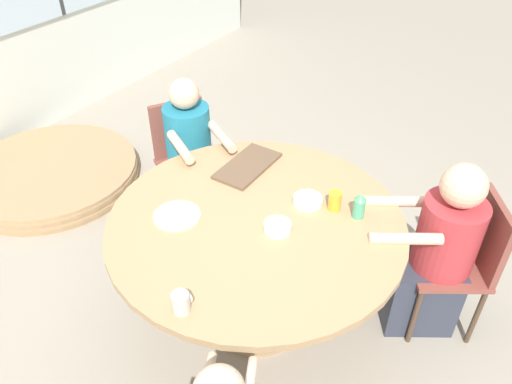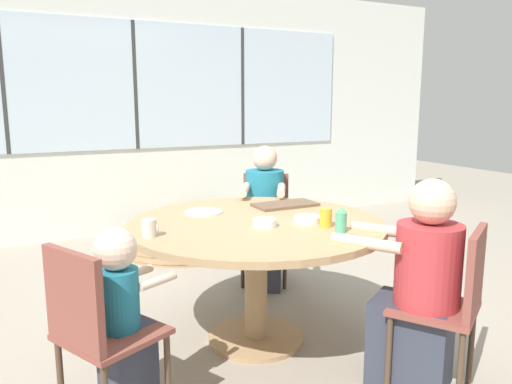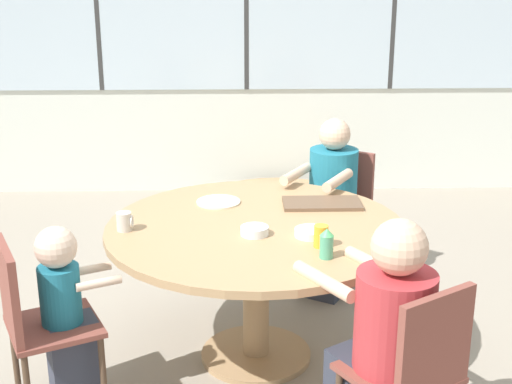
% 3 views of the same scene
% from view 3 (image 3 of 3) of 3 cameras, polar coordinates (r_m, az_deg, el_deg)
% --- Properties ---
extents(ground_plane, '(16.00, 16.00, 0.00)m').
position_cam_3_polar(ground_plane, '(4.02, 0.00, -13.01)').
color(ground_plane, gray).
extents(wall_back_with_windows, '(8.40, 0.08, 2.80)m').
position_cam_3_polar(wall_back_with_windows, '(6.48, -0.78, 12.32)').
color(wall_back_with_windows, silver).
rests_on(wall_back_with_windows, ground_plane).
extents(dining_table, '(1.56, 1.56, 0.77)m').
position_cam_3_polar(dining_table, '(3.73, 0.00, -4.54)').
color(dining_table, tan).
rests_on(dining_table, ground_plane).
extents(chair_for_woman_green_shirt, '(0.55, 0.55, 0.89)m').
position_cam_3_polar(chair_for_woman_green_shirt, '(3.00, 12.64, -13.43)').
color(chair_for_woman_green_shirt, brown).
rests_on(chair_for_woman_green_shirt, ground_plane).
extents(chair_for_man_blue_shirt, '(0.55, 0.55, 0.89)m').
position_cam_3_polar(chair_for_man_blue_shirt, '(4.74, 6.73, -1.03)').
color(chair_for_man_blue_shirt, brown).
rests_on(chair_for_man_blue_shirt, ground_plane).
extents(chair_for_toddler, '(0.53, 0.53, 0.89)m').
position_cam_3_polar(chair_for_toddler, '(3.46, -17.44, -9.36)').
color(chair_for_toddler, brown).
rests_on(chair_for_toddler, ground_plane).
extents(person_woman_green_shirt, '(0.59, 0.67, 1.12)m').
position_cam_3_polar(person_woman_green_shirt, '(3.11, 10.33, -12.65)').
color(person_woman_green_shirt, '#333847').
rests_on(person_woman_green_shirt, ground_plane).
extents(person_man_blue_shirt, '(0.54, 0.63, 1.14)m').
position_cam_3_polar(person_man_blue_shirt, '(4.61, 5.93, -1.84)').
color(person_man_blue_shirt, '#333847').
rests_on(person_man_blue_shirt, ground_plane).
extents(person_toddler, '(0.39, 0.32, 0.94)m').
position_cam_3_polar(person_toddler, '(3.51, -14.85, -9.91)').
color(person_toddler, '#333847').
rests_on(person_toddler, ground_plane).
extents(food_tray_dark, '(0.43, 0.22, 0.02)m').
position_cam_3_polar(food_tray_dark, '(3.99, 5.30, -0.92)').
color(food_tray_dark, brown).
rests_on(food_tray_dark, dining_table).
extents(coffee_mug, '(0.08, 0.08, 0.10)m').
position_cam_3_polar(coffee_mug, '(3.66, -10.46, -2.33)').
color(coffee_mug, beige).
rests_on(coffee_mug, dining_table).
extents(sippy_cup, '(0.07, 0.07, 0.14)m').
position_cam_3_polar(sippy_cup, '(3.28, 5.67, -4.08)').
color(sippy_cup, '#4CA57F').
rests_on(sippy_cup, dining_table).
extents(juice_glass, '(0.07, 0.07, 0.11)m').
position_cam_3_polar(juice_glass, '(3.41, 5.22, -3.54)').
color(juice_glass, gold).
rests_on(juice_glass, dining_table).
extents(bowl_white_shallow, '(0.16, 0.16, 0.04)m').
position_cam_3_polar(bowl_white_shallow, '(3.55, 4.37, -3.25)').
color(bowl_white_shallow, white).
rests_on(bowl_white_shallow, dining_table).
extents(bowl_cereal, '(0.14, 0.14, 0.04)m').
position_cam_3_polar(bowl_cereal, '(3.55, -0.12, -3.11)').
color(bowl_cereal, silver).
rests_on(bowl_cereal, dining_table).
extents(plate_tortillas, '(0.25, 0.25, 0.01)m').
position_cam_3_polar(plate_tortillas, '(4.02, -3.03, -0.79)').
color(plate_tortillas, beige).
rests_on(plate_tortillas, dining_table).
extents(folded_table_stack, '(1.40, 1.40, 0.15)m').
position_cam_3_polar(folded_table_stack, '(5.98, 1.88, -1.47)').
color(folded_table_stack, tan).
rests_on(folded_table_stack, ground_plane).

